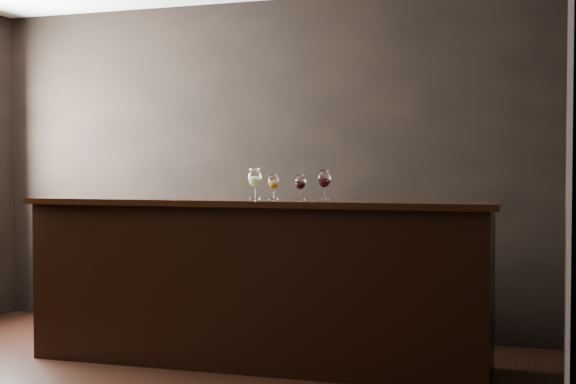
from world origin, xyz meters
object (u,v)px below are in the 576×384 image
(glass_amber, at_px, (273,182))
(glass_red_a, at_px, (300,183))
(back_bar_shelf, at_px, (174,277))
(bar_counter, at_px, (258,284))
(glass_red_b, at_px, (324,180))
(glass_white, at_px, (254,178))

(glass_amber, relative_size, glass_red_a, 1.03)
(back_bar_shelf, distance_m, glass_amber, 1.77)
(bar_counter, bearing_deg, glass_amber, -15.27)
(glass_red_a, xyz_separation_m, glass_red_b, (0.16, 0.04, 0.02))
(bar_counter, xyz_separation_m, glass_red_b, (0.48, 0.02, 0.74))
(back_bar_shelf, xyz_separation_m, glass_red_b, (1.61, -0.88, 0.86))
(back_bar_shelf, bearing_deg, bar_counter, -38.45)
(bar_counter, xyz_separation_m, glass_red_a, (0.32, -0.03, 0.72))
(glass_amber, height_order, glass_red_b, glass_red_b)
(glass_red_a, bearing_deg, glass_amber, -178.81)
(bar_counter, relative_size, glass_white, 14.82)
(glass_amber, bearing_deg, glass_red_b, 7.58)
(glass_amber, bearing_deg, glass_red_a, 1.19)
(glass_white, distance_m, glass_amber, 0.16)
(glass_red_b, bearing_deg, glass_red_a, -164.86)
(bar_counter, distance_m, glass_white, 0.75)
(back_bar_shelf, bearing_deg, glass_amber, -36.45)
(bar_counter, bearing_deg, glass_white, 173.05)
(glass_white, height_order, glass_red_b, glass_white)
(glass_white, xyz_separation_m, glass_red_b, (0.51, 0.02, -0.01))
(glass_red_a, bearing_deg, glass_white, 175.46)
(glass_white, height_order, glass_red_a, glass_white)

